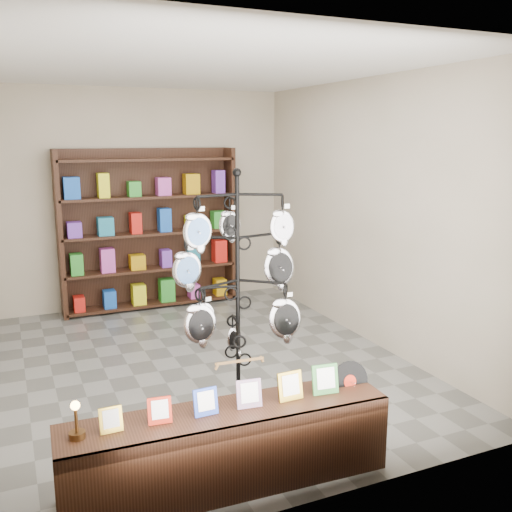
# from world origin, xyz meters

# --- Properties ---
(ground) EXTENTS (5.00, 5.00, 0.00)m
(ground) POSITION_xyz_m (0.00, 0.00, 0.00)
(ground) COLOR slate
(ground) RESTS_ON ground
(room_envelope) EXTENTS (5.00, 5.00, 5.00)m
(room_envelope) POSITION_xyz_m (0.00, 0.00, 1.85)
(room_envelope) COLOR #BCAC97
(room_envelope) RESTS_ON ground
(display_tree) EXTENTS (1.09, 1.02, 2.11)m
(display_tree) POSITION_xyz_m (-0.14, -1.30, 1.22)
(display_tree) COLOR black
(display_tree) RESTS_ON ground
(front_shelf) EXTENTS (2.26, 0.56, 0.79)m
(front_shelf) POSITION_xyz_m (-0.54, -2.10, 0.28)
(front_shelf) COLOR black
(front_shelf) RESTS_ON ground
(back_shelving) EXTENTS (2.42, 0.36, 2.20)m
(back_shelving) POSITION_xyz_m (0.00, 2.30, 1.03)
(back_shelving) COLOR black
(back_shelving) RESTS_ON ground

